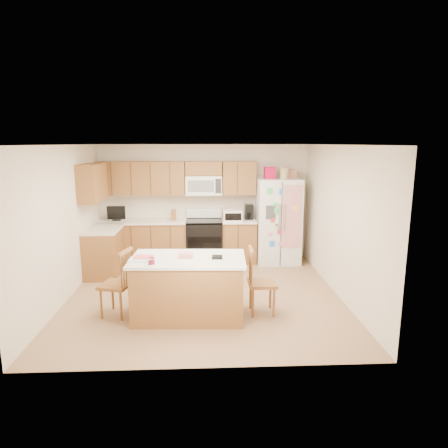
{
  "coord_description": "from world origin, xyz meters",
  "views": [
    {
      "loc": [
        0.03,
        -6.4,
        2.53
      ],
      "look_at": [
        0.35,
        0.35,
        1.15
      ],
      "focal_mm": 32.0,
      "sensor_mm": 36.0,
      "label": 1
    }
  ],
  "objects_px": {
    "refrigerator": "(278,220)",
    "windsor_chair_right": "(260,283)",
    "windsor_chair_back": "(184,275)",
    "stove": "(204,240)",
    "windsor_chair_left": "(117,284)",
    "island": "(188,287)"
  },
  "relations": [
    {
      "from": "refrigerator",
      "to": "windsor_chair_back",
      "type": "relative_size",
      "value": 2.32
    },
    {
      "from": "windsor_chair_right",
      "to": "windsor_chair_back",
      "type": "bearing_deg",
      "value": 152.99
    },
    {
      "from": "island",
      "to": "windsor_chair_left",
      "type": "bearing_deg",
      "value": 175.1
    },
    {
      "from": "refrigerator",
      "to": "windsor_chair_left",
      "type": "distance_m",
      "value": 3.89
    },
    {
      "from": "windsor_chair_left",
      "to": "windsor_chair_right",
      "type": "relative_size",
      "value": 1.0
    },
    {
      "from": "windsor_chair_left",
      "to": "windsor_chair_back",
      "type": "relative_size",
      "value": 1.15
    },
    {
      "from": "refrigerator",
      "to": "island",
      "type": "distance_m",
      "value": 3.28
    },
    {
      "from": "stove",
      "to": "refrigerator",
      "type": "xyz_separation_m",
      "value": [
        1.57,
        -0.06,
        0.45
      ]
    },
    {
      "from": "stove",
      "to": "windsor_chair_left",
      "type": "bearing_deg",
      "value": -115.6
    },
    {
      "from": "stove",
      "to": "island",
      "type": "relative_size",
      "value": 0.67
    },
    {
      "from": "refrigerator",
      "to": "island",
      "type": "height_order",
      "value": "refrigerator"
    },
    {
      "from": "island",
      "to": "windsor_chair_right",
      "type": "bearing_deg",
      "value": 4.05
    },
    {
      "from": "refrigerator",
      "to": "windsor_chair_back",
      "type": "distance_m",
      "value": 2.82
    },
    {
      "from": "stove",
      "to": "windsor_chair_back",
      "type": "height_order",
      "value": "stove"
    },
    {
      "from": "island",
      "to": "windsor_chair_left",
      "type": "height_order",
      "value": "windsor_chair_left"
    },
    {
      "from": "refrigerator",
      "to": "windsor_chair_right",
      "type": "relative_size",
      "value": 2.02
    },
    {
      "from": "windsor_chair_back",
      "to": "stove",
      "type": "bearing_deg",
      "value": 80.98
    },
    {
      "from": "stove",
      "to": "windsor_chair_left",
      "type": "xyz_separation_m",
      "value": [
        -1.28,
        -2.67,
        0.0
      ]
    },
    {
      "from": "windsor_chair_back",
      "to": "island",
      "type": "bearing_deg",
      "value": -81.41
    },
    {
      "from": "refrigerator",
      "to": "stove",
      "type": "bearing_deg",
      "value": 177.7
    },
    {
      "from": "windsor_chair_back",
      "to": "windsor_chair_right",
      "type": "bearing_deg",
      "value": -27.01
    },
    {
      "from": "windsor_chair_left",
      "to": "windsor_chair_right",
      "type": "height_order",
      "value": "windsor_chair_left"
    }
  ]
}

